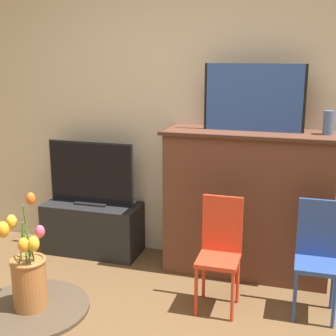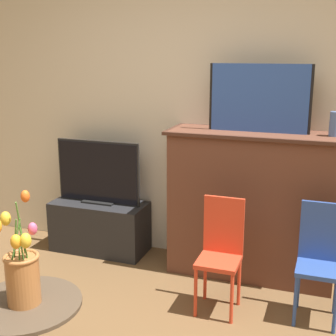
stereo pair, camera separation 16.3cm
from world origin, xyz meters
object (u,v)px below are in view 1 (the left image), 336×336
Objects in this scene: chair_red at (220,247)px; chair_blue at (317,252)px; vase_tulips at (28,275)px; painting at (254,98)px; tv_monitor at (91,174)px.

chair_blue is (0.63, 0.11, 0.00)m from chair_red.
chair_red is at bearing 56.60° from vase_tulips.
painting reaches higher than tv_monitor.
painting is 1.51m from tv_monitor.
painting is 0.98× the size of tv_monitor.
tv_monitor reaches higher than chair_blue.
vase_tulips is (0.48, -1.72, -0.03)m from tv_monitor.
chair_red is (-0.12, -0.58, -0.96)m from painting.
vase_tulips is at bearing -123.40° from chair_red.
chair_red is 1.00× the size of chair_blue.
vase_tulips is at bearing -138.11° from chair_blue.
tv_monitor is at bearing 179.91° from painting.
vase_tulips is (-0.87, -1.71, -0.72)m from painting.
chair_red is (1.23, -0.58, -0.27)m from tv_monitor.
tv_monitor is (-1.35, 0.00, -0.69)m from painting.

